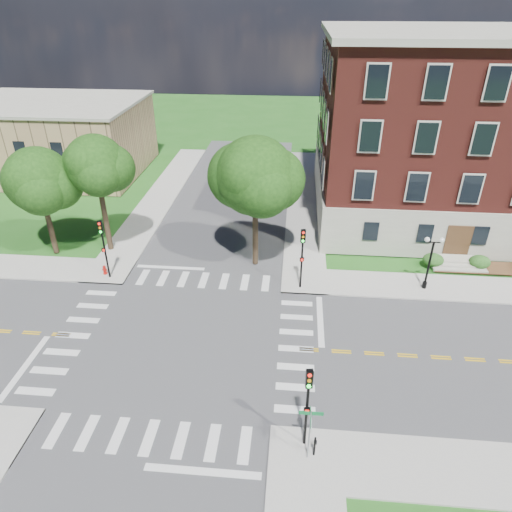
# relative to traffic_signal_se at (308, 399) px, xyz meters

# --- Properties ---
(ground) EXTENTS (160.00, 160.00, 0.00)m
(ground) POSITION_rel_traffic_signal_se_xyz_m (-7.69, 6.91, -3.19)
(ground) COLOR #205718
(ground) RESTS_ON ground
(road_ew) EXTENTS (90.00, 12.00, 0.01)m
(road_ew) POSITION_rel_traffic_signal_se_xyz_m (-7.69, 6.91, -3.18)
(road_ew) COLOR #3D3D3F
(road_ew) RESTS_ON ground
(road_ns) EXTENTS (12.00, 90.00, 0.01)m
(road_ns) POSITION_rel_traffic_signal_se_xyz_m (-7.69, 6.91, -3.18)
(road_ns) COLOR #3D3D3F
(road_ns) RESTS_ON ground
(sidewalk_ne) EXTENTS (34.00, 34.00, 0.12)m
(sidewalk_ne) POSITION_rel_traffic_signal_se_xyz_m (7.69, 22.29, -3.13)
(sidewalk_ne) COLOR #9E9B93
(sidewalk_ne) RESTS_ON ground
(sidewalk_nw) EXTENTS (34.00, 34.00, 0.12)m
(sidewalk_nw) POSITION_rel_traffic_signal_se_xyz_m (-23.06, 22.29, -3.13)
(sidewalk_nw) COLOR #9E9B93
(sidewalk_nw) RESTS_ON ground
(crosswalk_east) EXTENTS (2.20, 10.20, 0.02)m
(crosswalk_east) POSITION_rel_traffic_signal_se_xyz_m (-0.49, 6.91, -3.19)
(crosswalk_east) COLOR silver
(crosswalk_east) RESTS_ON ground
(stop_bar_east) EXTENTS (0.40, 5.50, 0.00)m
(stop_bar_east) POSITION_rel_traffic_signal_se_xyz_m (1.11, 9.91, -3.19)
(stop_bar_east) COLOR silver
(stop_bar_east) RESTS_ON ground
(main_building) EXTENTS (30.60, 22.40, 16.50)m
(main_building) POSITION_rel_traffic_signal_se_xyz_m (16.31, 28.91, 5.15)
(main_building) COLOR #9D9A8A
(main_building) RESTS_ON ground
(secondary_building) EXTENTS (20.40, 15.40, 8.30)m
(secondary_building) POSITION_rel_traffic_signal_se_xyz_m (-29.69, 36.91, 1.09)
(secondary_building) COLOR #A17F59
(secondary_building) RESTS_ON ground
(tree_b) EXTENTS (5.17, 5.17, 9.04)m
(tree_b) POSITION_rel_traffic_signal_se_xyz_m (-20.93, 17.14, 3.37)
(tree_b) COLOR #2F2117
(tree_b) RESTS_ON ground
(tree_c) EXTENTS (4.69, 4.69, 9.85)m
(tree_c) POSITION_rel_traffic_signal_se_xyz_m (-16.56, 18.17, 4.40)
(tree_c) COLOR #2F2117
(tree_c) RESTS_ON ground
(tree_d) EXTENTS (5.92, 5.92, 10.40)m
(tree_d) POSITION_rel_traffic_signal_se_xyz_m (-3.94, 16.87, 4.36)
(tree_d) COLOR #2F2117
(tree_d) RESTS_ON ground
(traffic_signal_se) EXTENTS (0.35, 0.39, 4.80)m
(traffic_signal_se) POSITION_rel_traffic_signal_se_xyz_m (0.00, 0.00, 0.00)
(traffic_signal_se) COLOR black
(traffic_signal_se) RESTS_ON ground
(traffic_signal_ne) EXTENTS (0.37, 0.43, 4.80)m
(traffic_signal_ne) POSITION_rel_traffic_signal_se_xyz_m (-0.27, 13.68, 0.00)
(traffic_signal_ne) COLOR black
(traffic_signal_ne) RESTS_ON ground
(traffic_signal_nw) EXTENTS (0.37, 0.44, 4.80)m
(traffic_signal_nw) POSITION_rel_traffic_signal_se_xyz_m (-14.99, 13.77, 0.00)
(traffic_signal_nw) COLOR black
(traffic_signal_nw) RESTS_ON ground
(twin_lamp_west) EXTENTS (1.36, 0.36, 4.23)m
(twin_lamp_west) POSITION_rel_traffic_signal_se_xyz_m (8.95, 14.42, -0.66)
(twin_lamp_west) COLOR black
(twin_lamp_west) RESTS_ON ground
(street_sign_pole) EXTENTS (1.10, 1.10, 3.10)m
(street_sign_pole) POSITION_rel_traffic_signal_se_xyz_m (0.16, -0.76, -0.88)
(street_sign_pole) COLOR gray
(street_sign_pole) RESTS_ON ground
(push_button_post) EXTENTS (0.14, 0.21, 1.20)m
(push_button_post) POSITION_rel_traffic_signal_se_xyz_m (0.46, -0.63, -2.39)
(push_button_post) COLOR black
(push_button_post) RESTS_ON ground
(fire_hydrant) EXTENTS (0.35, 0.35, 0.75)m
(fire_hydrant) POSITION_rel_traffic_signal_se_xyz_m (-15.51, 14.17, -2.72)
(fire_hydrant) COLOR #B6140E
(fire_hydrant) RESTS_ON ground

